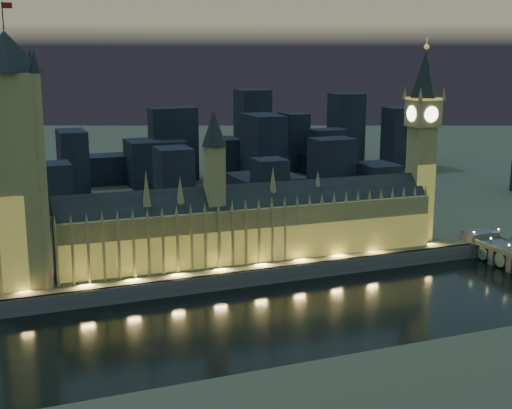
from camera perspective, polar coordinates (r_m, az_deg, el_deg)
name	(u,v)px	position (r m, az deg, el deg)	size (l,w,h in m)	color
ground_plane	(291,313)	(322.75, 2.80, -8.66)	(2000.00, 2000.00, 0.00)	black
north_bank	(98,150)	(811.41, -12.54, 4.26)	(2000.00, 960.00, 8.00)	#47492E
embankment_wall	(257,277)	(356.91, 0.08, -5.86)	(2000.00, 2.50, 8.00)	#454050
palace_of_westminster	(250,224)	(370.74, -0.47, -1.55)	(202.00, 27.71, 78.00)	#8F824F
victoria_tower	(13,149)	(339.07, -18.89, 4.19)	(31.68, 31.68, 127.42)	#8F824F
elizabeth_tower	(423,129)	(411.14, 13.18, 5.88)	(18.00, 18.00, 113.39)	#8F824F
city_backdrop	(196,159)	(552.13, -4.79, 3.62)	(470.49, 215.63, 84.62)	black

